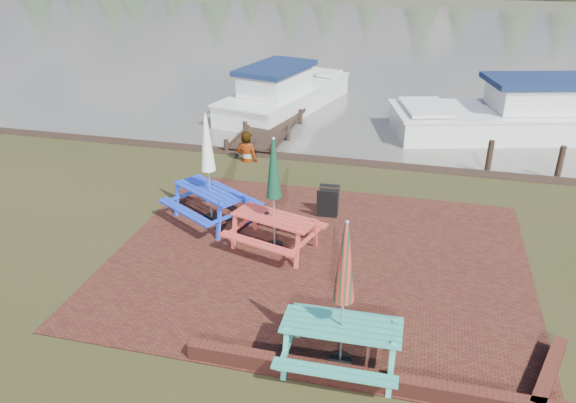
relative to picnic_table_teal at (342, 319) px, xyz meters
The scene contains 12 objects.
ground 2.60m from the picnic_table_teal, 114.56° to the left, with size 120.00×120.00×0.00m, color black.
paving 3.48m from the picnic_table_teal, 107.44° to the left, with size 9.00×7.50×0.02m, color #371711.
brick_wall 1.41m from the picnic_table_teal, 10.69° to the right, with size 6.21×1.79×0.30m.
water 39.22m from the picnic_table_teal, 91.47° to the left, with size 120.00×60.00×0.02m, color #4A483F.
picnic_table_teal is the anchor object (origin of this frame).
picnic_table_red 4.04m from the picnic_table_teal, 121.00° to the left, with size 2.30×2.16×2.64m.
picnic_table_blue 5.94m from the picnic_table_teal, 132.01° to the left, with size 2.63×2.56×2.78m.
chalkboard 5.45m from the picnic_table_teal, 102.60° to the left, with size 0.52×0.51×0.82m.
jetty 14.23m from the picnic_table_teal, 108.49° to the left, with size 1.76×9.08×1.00m.
boat_jetty 15.75m from the picnic_table_teal, 107.81° to the left, with size 4.31×7.94×2.19m.
boat_near 14.51m from the picnic_table_teal, 73.12° to the left, with size 9.00×5.10×2.31m.
person 9.55m from the picnic_table_teal, 117.16° to the left, with size 0.71×0.47×1.95m, color gray.
Camera 1 is at (1.94, -9.48, 6.51)m, focal length 35.00 mm.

